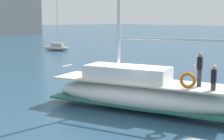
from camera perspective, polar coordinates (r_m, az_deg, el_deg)
name	(u,v)px	position (r m, az deg, el deg)	size (l,w,h in m)	color
ground_plane	(139,108)	(16.32, 5.00, -6.90)	(400.00, 400.00, 0.00)	#284C66
main_sailboat	(139,92)	(15.86, 4.85, -3.96)	(5.28, 9.87, 13.84)	white
moored_sloop_far	(56,47)	(46.35, -10.05, 4.13)	(2.53, 4.60, 7.53)	#B7B2A8
mooring_buoy	(197,86)	(21.57, 15.23, -2.77)	(0.53, 0.53, 0.87)	yellow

